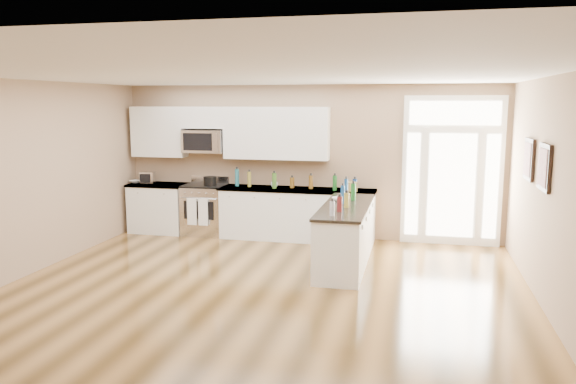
{
  "coord_description": "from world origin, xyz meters",
  "views": [
    {
      "loc": [
        1.95,
        -6.11,
        2.48
      ],
      "look_at": [
        0.08,
        2.0,
        1.15
      ],
      "focal_mm": 35.0,
      "sensor_mm": 36.0,
      "label": 1
    }
  ],
  "objects_px": {
    "kitchen_range": "(205,209)",
    "stockpot": "(210,181)",
    "peninsula_cabinet": "(345,237)",
    "toaster_oven": "(148,177)"
  },
  "relations": [
    {
      "from": "kitchen_range",
      "to": "toaster_oven",
      "type": "height_order",
      "value": "toaster_oven"
    },
    {
      "from": "peninsula_cabinet",
      "to": "toaster_oven",
      "type": "xyz_separation_m",
      "value": [
        -4.02,
        1.47,
        0.62
      ]
    },
    {
      "from": "peninsula_cabinet",
      "to": "kitchen_range",
      "type": "bearing_deg",
      "value": 153.07
    },
    {
      "from": "kitchen_range",
      "to": "stockpot",
      "type": "height_order",
      "value": "stockpot"
    },
    {
      "from": "toaster_oven",
      "to": "stockpot",
      "type": "bearing_deg",
      "value": -13.48
    },
    {
      "from": "kitchen_range",
      "to": "stockpot",
      "type": "distance_m",
      "value": 0.59
    },
    {
      "from": "stockpot",
      "to": "kitchen_range",
      "type": "bearing_deg",
      "value": 151.75
    },
    {
      "from": "peninsula_cabinet",
      "to": "toaster_oven",
      "type": "distance_m",
      "value": 4.32
    },
    {
      "from": "stockpot",
      "to": "peninsula_cabinet",
      "type": "bearing_deg",
      "value": -26.86
    },
    {
      "from": "peninsula_cabinet",
      "to": "stockpot",
      "type": "xyz_separation_m",
      "value": [
        -2.71,
        1.37,
        0.61
      ]
    }
  ]
}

